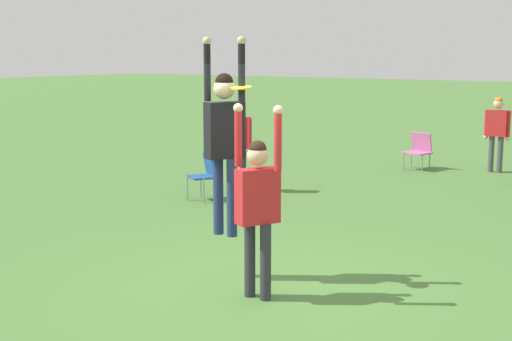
# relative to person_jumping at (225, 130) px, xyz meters

# --- Properties ---
(ground_plane) EXTENTS (120.00, 120.00, 0.00)m
(ground_plane) POSITION_rel_person_jumping_xyz_m (0.49, -0.04, -1.75)
(ground_plane) COLOR #4C7A38
(person_jumping) EXTENTS (0.59, 0.48, 2.29)m
(person_jumping) POSITION_rel_person_jumping_xyz_m (0.00, 0.00, 0.00)
(person_jumping) COLOR navy
(person_jumping) RESTS_ON ground_plane
(person_defending) EXTENTS (0.61, 0.50, 2.10)m
(person_defending) POSITION_rel_person_jumping_xyz_m (0.72, -0.37, -0.64)
(person_defending) COLOR #2D2D38
(person_defending) RESTS_ON ground_plane
(frisbee) EXTENTS (0.23, 0.23, 0.04)m
(frisbee) POSITION_rel_person_jumping_xyz_m (0.29, -0.07, 0.50)
(frisbee) COLOR yellow
(camping_chair_1) EXTENTS (0.62, 0.67, 0.82)m
(camping_chair_1) POSITION_rel_person_jumping_xyz_m (-3.06, 3.43, -1.25)
(camping_chair_1) COLOR gray
(camping_chair_1) RESTS_ON ground_plane
(camping_chair_2) EXTENTS (0.64, 0.68, 0.83)m
(camping_chair_2) POSITION_rel_person_jumping_xyz_m (-1.19, 8.83, -1.27)
(camping_chair_2) COLOR gray
(camping_chair_2) RESTS_ON ground_plane
(person_spectator_near) EXTENTS (0.59, 0.22, 1.67)m
(person_spectator_near) POSITION_rel_person_jumping_xyz_m (0.38, 9.38, -0.75)
(person_spectator_near) COLOR #4C4C51
(person_spectator_near) RESTS_ON ground_plane
(person_spectator_far) EXTENTS (0.63, 0.44, 1.71)m
(person_spectator_far) POSITION_rel_person_jumping_xyz_m (-3.02, 4.39, -0.71)
(person_spectator_far) COLOR #2D2D38
(person_spectator_far) RESTS_ON ground_plane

